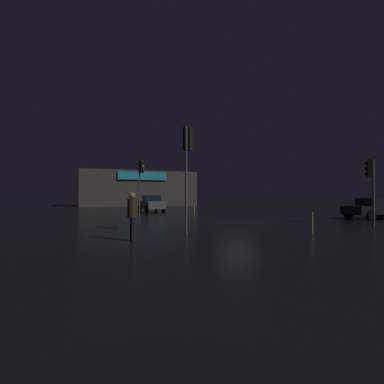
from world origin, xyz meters
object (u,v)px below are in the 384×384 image
object	(u,v)px
traffic_signal_opposite	(371,177)
traffic_signal_cross_left	(141,173)
car_near	(376,208)
store_building	(137,189)
car_far	(152,204)
pedestrian	(132,213)
traffic_signal_main	(188,151)

from	to	relation	value
traffic_signal_opposite	traffic_signal_cross_left	size ratio (longest dim) A/B	0.84
traffic_signal_cross_left	car_near	size ratio (longest dim) A/B	0.93
store_building	traffic_signal_cross_left	distance (m)	25.81
traffic_signal_opposite	traffic_signal_cross_left	distance (m)	14.98
car_far	traffic_signal_opposite	bearing A→B (deg)	-65.04
store_building	car_far	world-z (taller)	store_building
traffic_signal_cross_left	pedestrian	xyz separation A→B (m)	(-2.84, -11.48, -2.29)
traffic_signal_main	car_far	size ratio (longest dim) A/B	1.08
traffic_signal_opposite	car_near	bearing A→B (deg)	32.94
traffic_signal_cross_left	traffic_signal_opposite	bearing A→B (deg)	-45.83
car_near	car_far	world-z (taller)	car_far
traffic_signal_cross_left	car_near	bearing A→B (deg)	-28.56
traffic_signal_opposite	car_far	bearing A→B (deg)	114.96
pedestrian	traffic_signal_main	bearing A→B (deg)	19.53
traffic_signal_main	traffic_signal_opposite	distance (m)	10.84
car_far	car_near	bearing A→B (deg)	-49.63
store_building	traffic_signal_cross_left	world-z (taller)	store_building
traffic_signal_cross_left	pedestrian	distance (m)	12.04
traffic_signal_main	car_far	bearing A→B (deg)	80.49
car_near	pedestrian	world-z (taller)	pedestrian
car_near	car_far	size ratio (longest dim) A/B	1.12
traffic_signal_cross_left	car_far	size ratio (longest dim) A/B	1.04
traffic_signal_main	traffic_signal_opposite	world-z (taller)	traffic_signal_main
traffic_signal_main	traffic_signal_opposite	size ratio (longest dim) A/B	1.24
car_near	car_far	xyz separation A→B (m)	(-12.21, 14.36, 0.07)
store_building	traffic_signal_main	distance (m)	36.33
traffic_signal_main	car_far	distance (m)	17.42
store_building	car_far	size ratio (longest dim) A/B	4.30
car_near	traffic_signal_opposite	bearing A→B (deg)	-147.06
store_building	traffic_signal_cross_left	xyz separation A→B (m)	(-4.93, -25.33, 0.58)
traffic_signal_opposite	car_far	size ratio (longest dim) A/B	0.87
pedestrian	car_near	bearing A→B (deg)	11.28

